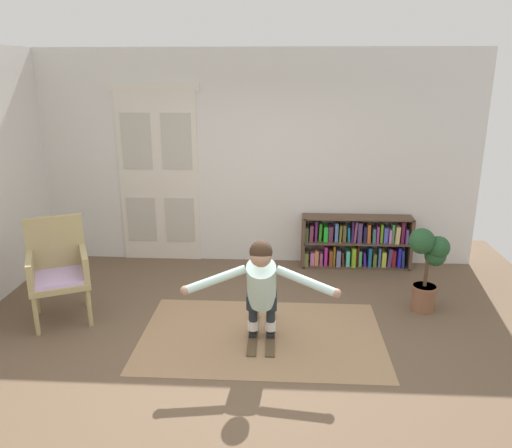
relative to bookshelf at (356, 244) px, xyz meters
name	(u,v)px	position (x,y,z in m)	size (l,w,h in m)	color
ground_plane	(242,356)	(-1.38, -2.39, -0.33)	(7.20, 7.20, 0.00)	brown
back_wall	(257,159)	(-1.38, 0.21, 1.12)	(6.00, 0.10, 2.90)	silver
double_door	(159,175)	(-2.73, 0.15, 0.90)	(1.22, 0.05, 2.45)	silver
rug	(262,336)	(-1.20, -2.00, -0.32)	(2.46, 1.57, 0.01)	#9E7A57
bookshelf	(356,244)	(0.00, 0.00, 0.00)	(1.49, 0.30, 0.71)	brown
wicker_chair	(58,267)	(-3.41, -1.69, 0.25)	(0.80, 0.80, 1.10)	tan
potted_plant	(428,262)	(0.61, -1.31, 0.25)	(0.45, 0.29, 0.97)	brown
skis_pair	(262,333)	(-1.20, -1.97, -0.31)	(0.28, 0.85, 0.07)	brown
person_skier	(261,283)	(-1.20, -2.19, 0.34)	(1.44, 0.64, 1.07)	white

